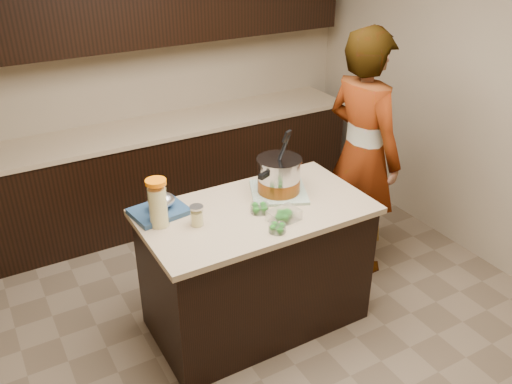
% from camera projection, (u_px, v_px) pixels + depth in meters
% --- Properties ---
extents(ground_plane, '(4.00, 4.00, 0.00)m').
position_uv_depth(ground_plane, '(256.00, 319.00, 3.84)').
color(ground_plane, brown).
rests_on(ground_plane, ground).
extents(room_shell, '(4.04, 4.04, 2.72)m').
position_uv_depth(room_shell, '(256.00, 83.00, 3.04)').
color(room_shell, tan).
rests_on(room_shell, ground).
extents(back_cabinets, '(3.60, 0.63, 2.33)m').
position_uv_depth(back_cabinets, '(157.00, 119.00, 4.73)').
color(back_cabinets, black).
rests_on(back_cabinets, ground).
extents(island, '(1.46, 0.81, 0.90)m').
position_uv_depth(island, '(256.00, 267.00, 3.63)').
color(island, black).
rests_on(island, ground).
extents(dish_towel, '(0.48, 0.48, 0.02)m').
position_uv_depth(dish_towel, '(279.00, 192.00, 3.60)').
color(dish_towel, '#4F754E').
rests_on(dish_towel, island).
extents(stock_pot, '(0.40, 0.39, 0.42)m').
position_uv_depth(stock_pot, '(279.00, 177.00, 3.55)').
color(stock_pot, '#B7B7BC').
rests_on(stock_pot, dish_towel).
extents(lemonade_pitcher, '(0.13, 0.13, 0.30)m').
position_uv_depth(lemonade_pitcher, '(158.00, 205.00, 3.18)').
color(lemonade_pitcher, '#E0D489').
rests_on(lemonade_pitcher, island).
extents(mason_jar, '(0.10, 0.10, 0.14)m').
position_uv_depth(mason_jar, '(197.00, 216.00, 3.22)').
color(mason_jar, '#E0D489').
rests_on(mason_jar, island).
extents(broccoli_tub_left, '(0.13, 0.13, 0.05)m').
position_uv_depth(broccoli_tub_left, '(260.00, 209.00, 3.37)').
color(broccoli_tub_left, silver).
rests_on(broccoli_tub_left, island).
extents(broccoli_tub_right, '(0.13, 0.13, 0.05)m').
position_uv_depth(broccoli_tub_right, '(277.00, 228.00, 3.17)').
color(broccoli_tub_right, silver).
rests_on(broccoli_tub_right, island).
extents(broccoli_tub_rect, '(0.20, 0.16, 0.07)m').
position_uv_depth(broccoli_tub_rect, '(284.00, 216.00, 3.28)').
color(broccoli_tub_rect, silver).
rests_on(broccoli_tub_rect, island).
extents(blue_tray, '(0.36, 0.30, 0.12)m').
position_uv_depth(blue_tray, '(160.00, 207.00, 3.35)').
color(blue_tray, navy).
rests_on(blue_tray, island).
extents(person, '(0.52, 0.73, 1.90)m').
position_uv_depth(person, '(362.00, 154.00, 4.04)').
color(person, gray).
rests_on(person, ground).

